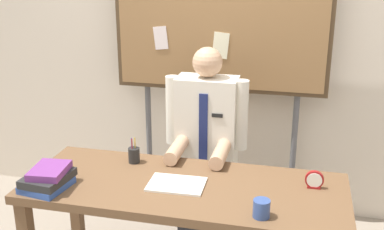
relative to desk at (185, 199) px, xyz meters
name	(u,v)px	position (x,y,z in m)	size (l,w,h in m)	color
back_wall	(225,40)	(0.00, 1.26, 0.69)	(6.40, 0.08, 2.70)	beige
desk	(185,199)	(0.00, 0.00, 0.00)	(1.80, 0.71, 0.76)	brown
person	(206,158)	(0.00, 0.60, 0.00)	(0.55, 0.56, 1.42)	#2D2D33
bulletin_board	(221,11)	(0.00, 1.05, 0.93)	(1.56, 0.09, 2.23)	#4C3823
book_stack	(48,178)	(-0.72, -0.21, 0.15)	(0.25, 0.29, 0.12)	#2D4C99
open_notebook	(177,184)	(-0.04, -0.02, 0.10)	(0.31, 0.22, 0.01)	white
desk_clock	(314,180)	(0.70, 0.13, 0.14)	(0.10, 0.04, 0.10)	maroon
coffee_mug	(261,209)	(0.45, -0.25, 0.14)	(0.08, 0.08, 0.09)	#334C8C
pen_holder	(134,155)	(-0.37, 0.22, 0.14)	(0.07, 0.07, 0.16)	#262626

